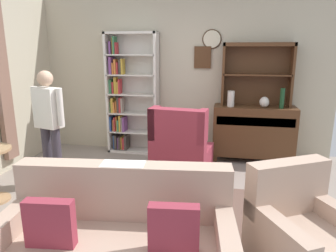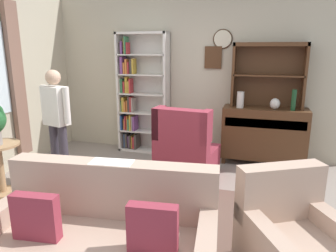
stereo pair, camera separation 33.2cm
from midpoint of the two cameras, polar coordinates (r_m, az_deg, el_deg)
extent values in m
cube|color=gray|center=(3.81, 0.21, -14.80)|extent=(5.40, 4.60, 0.02)
cube|color=#BCB299|center=(5.43, 6.55, 9.47)|extent=(5.00, 0.06, 2.80)
cylinder|color=beige|center=(5.31, 11.87, 15.40)|extent=(0.28, 0.03, 0.28)
torus|color=#382314|center=(5.31, 11.87, 15.40)|extent=(0.31, 0.02, 0.31)
cube|color=#4C2D19|center=(5.32, 10.13, 12.30)|extent=(0.28, 0.03, 0.36)
cube|color=#7F5B4C|center=(5.19, -24.38, 7.55)|extent=(0.08, 0.24, 2.30)
cube|color=brown|center=(3.51, 2.08, -17.31)|extent=(2.68, 1.96, 0.01)
cube|color=silver|center=(5.65, -7.00, 6.05)|extent=(0.04, 0.30, 2.10)
cube|color=silver|center=(5.37, 1.51, 5.74)|extent=(0.04, 0.30, 2.10)
cube|color=silver|center=(5.44, -2.99, 16.71)|extent=(0.90, 0.30, 0.04)
cube|color=silver|center=(5.73, -2.73, -4.34)|extent=(0.90, 0.30, 0.04)
cube|color=silver|center=(5.63, -2.37, 6.12)|extent=(0.90, 0.01, 2.10)
cube|color=silver|center=(5.63, -2.77, -0.89)|extent=(0.86, 0.30, 0.02)
cube|color=#3F3833|center=(5.80, -6.48, -2.60)|extent=(0.04, 0.11, 0.25)
cube|color=#284C8C|center=(5.79, -6.18, -2.63)|extent=(0.02, 0.13, 0.24)
cube|color=#3F3833|center=(5.77, -5.82, -2.59)|extent=(0.04, 0.18, 0.26)
cube|color=#723F7F|center=(5.76, -5.45, -2.83)|extent=(0.02, 0.15, 0.22)
cube|color=#3F3833|center=(5.75, -5.10, -2.77)|extent=(0.03, 0.21, 0.24)
cube|color=gold|center=(5.74, -4.82, -2.84)|extent=(0.02, 0.17, 0.23)
cube|color=#B22D33|center=(5.73, -4.45, -2.94)|extent=(0.04, 0.18, 0.21)
cube|color=#3F3833|center=(5.70, -4.02, -2.74)|extent=(0.04, 0.23, 0.26)
cube|color=silver|center=(5.55, -2.81, 2.47)|extent=(0.86, 0.30, 0.02)
cube|color=#284C8C|center=(5.71, -6.62, 0.73)|extent=(0.03, 0.21, 0.26)
cube|color=#CC7233|center=(5.71, -6.26, 0.38)|extent=(0.03, 0.12, 0.20)
cube|color=#B22D33|center=(5.69, -5.94, 0.63)|extent=(0.02, 0.18, 0.25)
cube|color=#CC7233|center=(5.68, -5.67, 0.63)|extent=(0.02, 0.14, 0.26)
cube|color=#337247|center=(5.67, -5.32, 0.34)|extent=(0.03, 0.21, 0.20)
cube|color=gold|center=(5.65, -5.00, 0.74)|extent=(0.03, 0.21, 0.29)
cube|color=gray|center=(5.64, -4.67, 0.58)|extent=(0.02, 0.21, 0.26)
cube|color=#723F7F|center=(5.63, -4.34, 0.55)|extent=(0.03, 0.21, 0.26)
cube|color=silver|center=(5.49, -2.85, 5.91)|extent=(0.86, 0.30, 0.02)
cube|color=#337247|center=(5.65, -6.70, 3.67)|extent=(0.03, 0.11, 0.19)
cube|color=gold|center=(5.63, -6.36, 4.01)|extent=(0.04, 0.17, 0.26)
cube|color=#CC7233|center=(5.62, -6.02, 3.64)|extent=(0.03, 0.18, 0.19)
cube|color=#CC7233|center=(5.61, -5.73, 3.71)|extent=(0.02, 0.12, 0.20)
cube|color=#3F3833|center=(5.59, -5.37, 4.07)|extent=(0.03, 0.14, 0.28)
cube|color=#B22D33|center=(5.58, -5.04, 4.00)|extent=(0.03, 0.13, 0.27)
cube|color=gray|center=(5.57, -4.70, 3.93)|extent=(0.02, 0.16, 0.26)
cube|color=silver|center=(5.45, -2.89, 9.42)|extent=(0.86, 0.30, 0.02)
cube|color=#337247|center=(5.59, -6.72, 7.34)|extent=(0.04, 0.11, 0.24)
cube|color=#B22D33|center=(5.58, -6.29, 7.12)|extent=(0.03, 0.11, 0.20)
cube|color=gold|center=(5.56, -5.84, 7.53)|extent=(0.04, 0.12, 0.28)
cube|color=gold|center=(5.54, -5.41, 7.13)|extent=(0.03, 0.12, 0.21)
cube|color=#B22D33|center=(5.53, -5.11, 7.36)|extent=(0.03, 0.15, 0.25)
cube|color=silver|center=(5.44, -2.94, 12.96)|extent=(0.86, 0.30, 0.02)
cube|color=#3F3833|center=(5.57, -6.89, 10.63)|extent=(0.03, 0.16, 0.21)
cube|color=#723F7F|center=(5.55, -6.53, 11.05)|extent=(0.04, 0.21, 0.29)
cube|color=#CC7233|center=(5.54, -6.13, 10.55)|extent=(0.03, 0.18, 0.20)
cube|color=#CC7233|center=(5.52, -5.78, 10.84)|extent=(0.04, 0.16, 0.25)
cube|color=#B22D33|center=(5.51, -5.39, 10.60)|extent=(0.02, 0.15, 0.21)
cube|color=#3F3833|center=(5.49, -4.96, 10.82)|extent=(0.04, 0.12, 0.25)
cube|color=gold|center=(5.48, -4.53, 10.89)|extent=(0.03, 0.16, 0.26)
cube|color=#3F3833|center=(5.56, -6.98, 13.98)|extent=(0.03, 0.13, 0.19)
cube|color=#723F7F|center=(5.54, -6.58, 14.10)|extent=(0.03, 0.17, 0.21)
cube|color=gold|center=(5.53, -6.22, 14.39)|extent=(0.02, 0.10, 0.27)
cube|color=#337247|center=(5.52, -5.92, 14.54)|extent=(0.03, 0.17, 0.29)
cube|color=#B22D33|center=(5.51, -5.62, 14.04)|extent=(0.02, 0.14, 0.19)
cube|color=#4C2D19|center=(5.24, 18.94, -1.27)|extent=(1.30, 0.45, 0.82)
cube|color=#4C2D19|center=(5.21, 11.98, -6.19)|extent=(0.06, 0.06, 0.10)
cube|color=#4C2D19|center=(5.28, 25.16, -7.01)|extent=(0.06, 0.06, 0.10)
cube|color=#4C2D19|center=(5.54, 12.28, -4.97)|extent=(0.06, 0.06, 0.10)
cube|color=#4C2D19|center=(5.60, 24.65, -5.76)|extent=(0.06, 0.06, 0.10)
cube|color=#3D2414|center=(4.98, 19.22, 0.36)|extent=(1.20, 0.01, 0.14)
cube|color=#4C2D19|center=(5.17, 13.78, 9.15)|extent=(0.04, 0.26, 1.00)
cube|color=#4C2D19|center=(5.23, 25.57, 8.24)|extent=(0.04, 0.26, 1.00)
cube|color=#4C2D19|center=(5.15, 20.16, 13.93)|extent=(1.10, 0.26, 0.06)
cube|color=#4C2D19|center=(5.17, 19.71, 8.73)|extent=(1.06, 0.26, 0.02)
cube|color=#4C2D19|center=(5.29, 19.65, 8.85)|extent=(1.10, 0.01, 1.00)
cylinder|color=beige|center=(5.05, 15.03, 4.68)|extent=(0.11, 0.11, 0.25)
ellipsoid|color=beige|center=(5.08, 20.87, 3.83)|extent=(0.15, 0.15, 0.17)
cylinder|color=#194223|center=(5.08, 23.89, 4.37)|extent=(0.07, 0.07, 0.32)
cube|color=tan|center=(2.73, -6.64, -11.41)|extent=(1.81, 0.40, 0.48)
cube|color=tan|center=(2.98, -24.70, -18.22)|extent=(0.23, 0.86, 0.60)
cube|color=maroon|center=(2.56, -19.66, -15.55)|extent=(0.37, 0.14, 0.36)
cube|color=maroon|center=(2.29, 1.51, -18.44)|extent=(0.37, 0.14, 0.36)
cube|color=white|center=(2.63, -6.79, -6.66)|extent=(0.38, 0.22, 0.00)
cube|color=tan|center=(2.93, 23.07, -11.12)|extent=(0.74, 0.52, 0.48)
cube|color=tan|center=(3.08, 30.65, -18.46)|extent=(0.50, 0.75, 0.55)
cube|color=maroon|center=(4.60, 5.72, -6.60)|extent=(0.87, 0.89, 0.42)
cube|color=maroon|center=(4.16, 4.65, -1.20)|extent=(0.80, 0.29, 0.63)
cube|color=maroon|center=(4.09, 9.38, -0.27)|extent=(0.13, 0.29, 0.44)
cube|color=maroon|center=(4.29, 0.54, 0.61)|extent=(0.13, 0.29, 0.44)
cylinder|color=#A87F56|center=(4.45, -26.53, -7.30)|extent=(0.08, 0.08, 0.64)
cylinder|color=#A87F56|center=(4.56, -26.10, -10.90)|extent=(0.36, 0.36, 0.03)
ellipsoid|color=#235B2D|center=(4.18, -26.44, 1.63)|extent=(0.11, 0.06, 0.25)
cylinder|color=#38333D|center=(4.61, -18.06, -4.58)|extent=(0.15, 0.15, 0.82)
cylinder|color=#38333D|center=(4.47, -16.57, -5.02)|extent=(0.15, 0.15, 0.82)
cube|color=silver|center=(4.38, -17.96, 3.54)|extent=(0.38, 0.29, 0.52)
sphere|color=tan|center=(4.33, -18.34, 8.48)|extent=(0.25, 0.25, 0.20)
cylinder|color=silver|center=(4.54, -19.78, 4.09)|extent=(0.10, 0.10, 0.48)
cylinder|color=silver|center=(4.21, -16.05, 3.63)|extent=(0.10, 0.10, 0.48)
camera|label=1|loc=(0.17, -87.37, 0.66)|focal=33.14mm
camera|label=2|loc=(0.17, 92.63, -0.66)|focal=33.14mm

